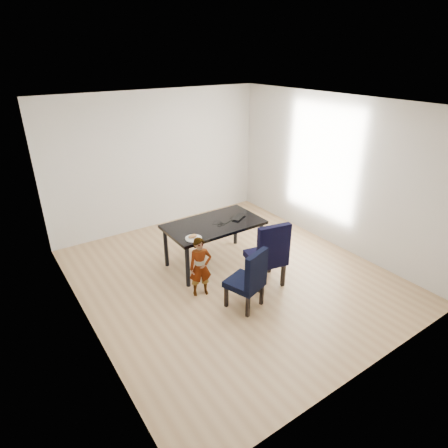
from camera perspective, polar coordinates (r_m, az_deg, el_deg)
floor at (r=6.18m, az=1.06°, el=-7.86°), size 4.50×5.00×0.01m
ceiling at (r=5.23m, az=1.30°, el=17.94°), size 4.50×5.00×0.01m
wall_back at (r=7.64m, az=-9.94°, el=9.47°), size 4.50×0.01×2.70m
wall_front at (r=4.01m, az=22.57°, el=-7.03°), size 4.50×0.01×2.70m
wall_left at (r=4.73m, az=-21.70°, el=-1.87°), size 0.01×5.00×2.70m
wall_right at (r=7.05m, az=16.42°, el=7.51°), size 0.01×5.00×2.70m
dining_table at (r=6.34m, az=-1.53°, el=-2.94°), size 1.60×0.90×0.75m
chair_left at (r=5.27m, az=3.14°, el=-8.22°), size 0.57×0.58×0.92m
chair_right at (r=5.78m, az=6.37°, el=-4.24°), size 0.61×0.63×1.07m
child at (r=5.52m, az=-3.62°, el=-6.56°), size 0.39×0.31×0.93m
plate at (r=5.69m, az=-4.65°, el=-2.18°), size 0.34×0.34×0.01m
sandwich at (r=5.67m, az=-4.81°, el=-1.85°), size 0.16×0.10×0.06m
laptop at (r=6.39m, az=1.90°, el=1.15°), size 0.38×0.34×0.03m
cable_tangle at (r=6.11m, az=-0.46°, el=-0.12°), size 0.16×0.16×0.01m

